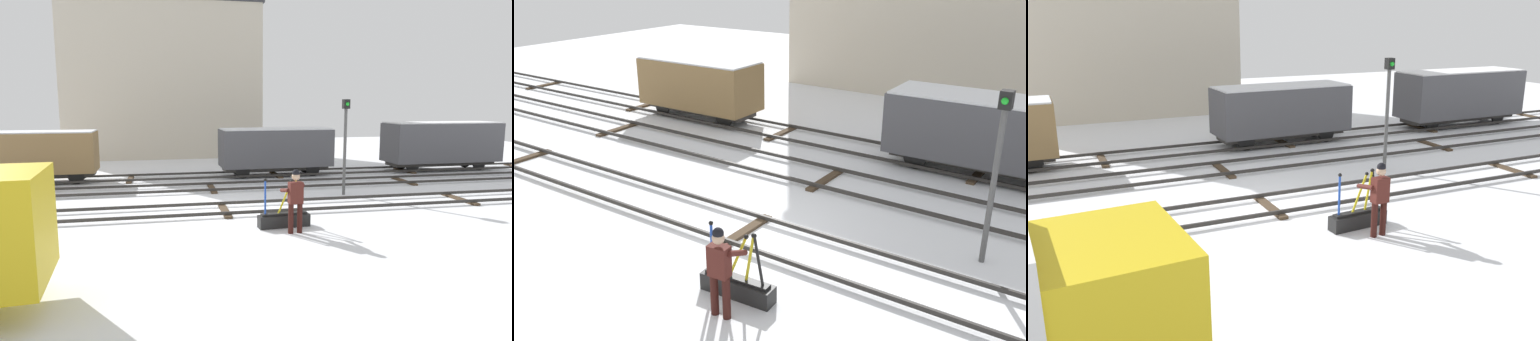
# 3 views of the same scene
# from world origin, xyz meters

# --- Properties ---
(ground_plane) EXTENTS (60.00, 60.00, 0.00)m
(ground_plane) POSITION_xyz_m (0.00, 0.00, 0.00)
(ground_plane) COLOR white
(track_main_line) EXTENTS (44.00, 1.94, 0.18)m
(track_main_line) POSITION_xyz_m (0.00, 0.00, 0.11)
(track_main_line) COLOR #2D2B28
(track_main_line) RESTS_ON ground_plane
(track_siding_near) EXTENTS (44.00, 1.94, 0.18)m
(track_siding_near) POSITION_xyz_m (0.00, 3.93, 0.11)
(track_siding_near) COLOR #2D2B28
(track_siding_near) RESTS_ON ground_plane
(track_siding_far) EXTENTS (44.00, 1.94, 0.18)m
(track_siding_far) POSITION_xyz_m (0.00, 6.94, 0.11)
(track_siding_far) COLOR #2D2B28
(track_siding_far) RESTS_ON ground_plane
(switch_lever_frame) EXTENTS (1.54, 0.47, 1.45)m
(switch_lever_frame) POSITION_xyz_m (1.45, -2.15, 0.25)
(switch_lever_frame) COLOR black
(switch_lever_frame) RESTS_ON ground_plane
(rail_worker) EXTENTS (0.57, 0.69, 1.78)m
(rail_worker) POSITION_xyz_m (1.58, -2.79, 1.01)
(rail_worker) COLOR #351511
(rail_worker) RESTS_ON ground_plane
(signal_post) EXTENTS (0.24, 0.32, 3.71)m
(signal_post) POSITION_xyz_m (4.96, 1.81, 2.28)
(signal_post) COLOR #4C4C4C
(signal_post) RESTS_ON ground_plane
(apartment_building) EXTENTS (12.84, 5.85, 10.23)m
(apartment_building) POSITION_xyz_m (-1.77, 17.38, 5.12)
(apartment_building) COLOR beige
(apartment_building) RESTS_ON ground_plane
(freight_car_back_track) EXTENTS (5.49, 2.10, 2.35)m
(freight_car_back_track) POSITION_xyz_m (3.48, 6.94, 1.36)
(freight_car_back_track) COLOR #2D2B28
(freight_car_back_track) RESTS_ON ground_plane
(freight_car_far_end) EXTENTS (4.85, 1.99, 2.34)m
(freight_car_far_end) POSITION_xyz_m (-7.36, 6.94, 1.35)
(freight_car_far_end) COLOR #2D2B28
(freight_car_far_end) RESTS_ON ground_plane
(freight_car_near_switch) EXTENTS (6.10, 2.09, 2.58)m
(freight_car_near_switch) POSITION_xyz_m (12.64, 6.94, 1.47)
(freight_car_near_switch) COLOR #2D2B28
(freight_car_near_switch) RESTS_ON ground_plane
(perched_bird_roof_left) EXTENTS (0.28, 0.21, 0.13)m
(perched_bird_roof_left) POSITION_xyz_m (3.36, 19.25, 10.29)
(perched_bird_roof_left) COLOR #514C47
(perched_bird_roof_left) RESTS_ON apartment_building
(perched_bird_roof_right) EXTENTS (0.18, 0.28, 0.13)m
(perched_bird_roof_right) POSITION_xyz_m (-0.68, 16.49, 10.29)
(perched_bird_roof_right) COLOR #333338
(perched_bird_roof_right) RESTS_ON apartment_building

